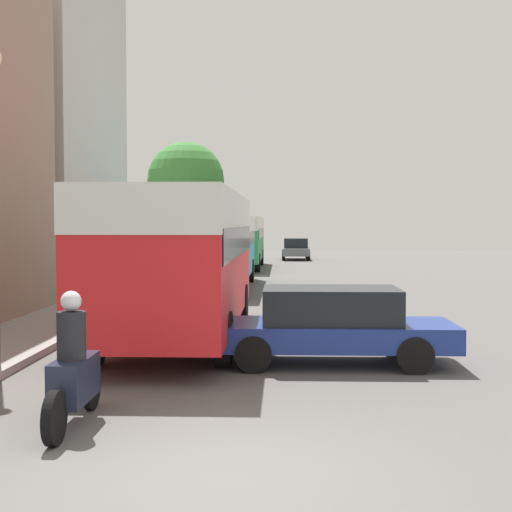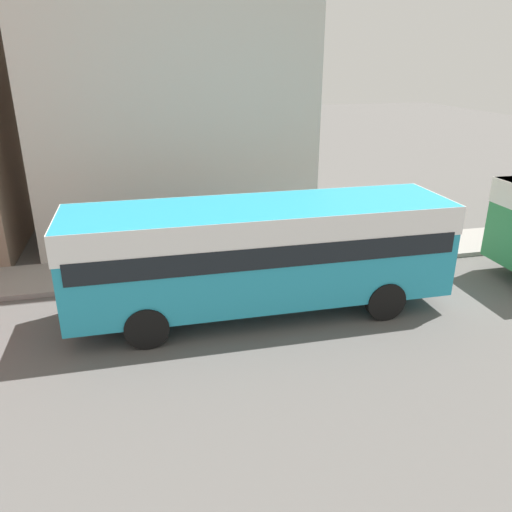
# 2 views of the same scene
# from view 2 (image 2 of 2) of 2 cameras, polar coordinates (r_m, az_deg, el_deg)

# --- Properties ---
(building_far_terrace) EXTENTS (6.08, 8.99, 12.39)m
(building_far_terrace) POSITION_cam_2_polar(r_m,az_deg,el_deg) (18.55, -10.05, 21.66)
(building_far_terrace) COLOR beige
(building_far_terrace) RESTS_ON ground_plane
(bus_following) EXTENTS (2.49, 9.42, 2.83)m
(bus_following) POSITION_cam_2_polar(r_m,az_deg,el_deg) (12.27, 0.60, 1.40)
(bus_following) COLOR teal
(bus_following) RESTS_ON ground_plane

